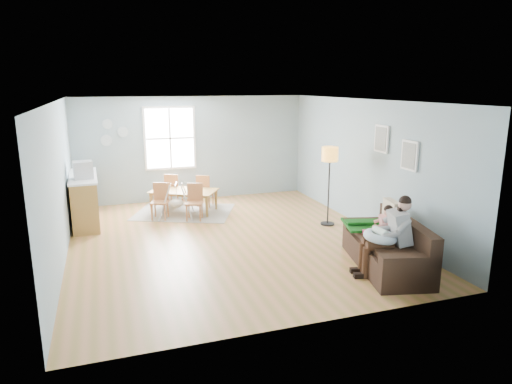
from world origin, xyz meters
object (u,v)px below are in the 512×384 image
object	(u,v)px
toddler	(382,224)
dining_table	(184,201)
father	(390,233)
chair_ne	(204,189)
floor_lamp	(330,161)
chair_se	(195,200)
sofa	(389,250)
chair_sw	(160,199)
counter	(85,199)
monitor	(83,170)
baby_swing	(177,202)
chair_nw	(173,188)
storage_cube	(413,247)

from	to	relation	value
toddler	dining_table	size ratio (longest dim) A/B	0.53
father	chair_ne	size ratio (longest dim) A/B	1.60
floor_lamp	chair_se	size ratio (longest dim) A/B	2.07
sofa	floor_lamp	world-z (taller)	floor_lamp
chair_ne	sofa	bearing A→B (deg)	-66.48
chair_sw	chair_se	distance (m)	0.79
chair_sw	counter	distance (m)	1.62
sofa	monitor	distance (m)	6.30
chair_sw	baby_swing	xyz separation A→B (m)	(0.36, -0.02, -0.10)
chair_ne	baby_swing	distance (m)	1.07
floor_lamp	chair_sw	world-z (taller)	floor_lamp
chair_ne	father	bearing A→B (deg)	-69.50
counter	baby_swing	xyz separation A→B (m)	(1.97, -0.18, -0.19)
chair_nw	chair_ne	world-z (taller)	chair_nw
father	storage_cube	world-z (taller)	father
father	toddler	xyz separation A→B (m)	(0.17, 0.46, -0.00)
floor_lamp	chair_sw	bearing A→B (deg)	154.17
chair_nw	monitor	distance (m)	2.49
floor_lamp	dining_table	size ratio (longest dim) A/B	1.12
chair_se	storage_cube	bearing A→B (deg)	-50.62
floor_lamp	monitor	size ratio (longest dim) A/B	4.10
counter	chair_sw	bearing A→B (deg)	-5.78
father	chair_se	bearing A→B (deg)	119.91
counter	father	bearing A→B (deg)	-44.21
floor_lamp	storage_cube	bearing A→B (deg)	-80.83
monitor	baby_swing	size ratio (longest dim) A/B	0.44
baby_swing	chair_sw	bearing A→B (deg)	177.03
sofa	baby_swing	world-z (taller)	sofa
sofa	chair_se	size ratio (longest dim) A/B	2.69
floor_lamp	chair_nw	xyz separation A→B (m)	(-2.96, 2.65, -0.95)
sofa	toddler	bearing A→B (deg)	98.56
chair_se	baby_swing	xyz separation A→B (m)	(-0.36, 0.30, -0.10)
floor_lamp	counter	size ratio (longest dim) A/B	0.88
counter	monitor	world-z (taller)	monitor
sofa	father	xyz separation A→B (m)	(-0.20, -0.26, 0.41)
sofa	toddler	size ratio (longest dim) A/B	2.76
father	counter	bearing A→B (deg)	135.79
monitor	floor_lamp	bearing A→B (deg)	-16.14
toddler	sofa	bearing A→B (deg)	-81.44
dining_table	chair_se	bearing A→B (deg)	-47.18
father	counter	world-z (taller)	father
chair_sw	storage_cube	bearing A→B (deg)	-46.92
sofa	toddler	xyz separation A→B (m)	(-0.03, 0.21, 0.40)
storage_cube	chair_ne	world-z (taller)	chair_ne
dining_table	chair_ne	size ratio (longest dim) A/B	1.87
floor_lamp	storage_cube	distance (m)	2.69
chair_sw	chair_nw	world-z (taller)	chair_nw
floor_lamp	chair_nw	bearing A→B (deg)	138.16
chair_sw	chair_ne	distance (m)	1.35
father	floor_lamp	world-z (taller)	floor_lamp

